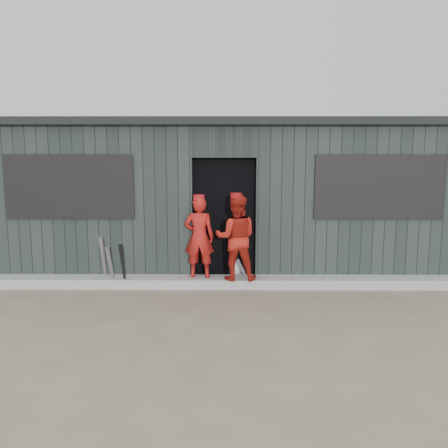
{
  "coord_description": "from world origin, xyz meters",
  "views": [
    {
      "loc": [
        0.05,
        -5.72,
        2.26
      ],
      "look_at": [
        0.0,
        1.8,
        1.0
      ],
      "focal_mm": 40.0,
      "sensor_mm": 36.0,
      "label": 1
    }
  ],
  "objects_px": {
    "bat_right": "(123,266)",
    "dugout": "(225,194)",
    "player_red_right": "(236,238)",
    "bat_mid": "(104,262)",
    "player_red_left": "(199,237)",
    "player_grey_back": "(238,246)",
    "bat_left": "(111,268)"
  },
  "relations": [
    {
      "from": "bat_left",
      "to": "player_red_right",
      "type": "xyz_separation_m",
      "value": [
        1.9,
        0.08,
        0.45
      ]
    },
    {
      "from": "bat_mid",
      "to": "bat_right",
      "type": "xyz_separation_m",
      "value": [
        0.3,
        -0.04,
        -0.06
      ]
    },
    {
      "from": "player_red_left",
      "to": "player_red_right",
      "type": "distance_m",
      "value": 0.58
    },
    {
      "from": "bat_right",
      "to": "player_red_left",
      "type": "relative_size",
      "value": 0.56
    },
    {
      "from": "bat_mid",
      "to": "player_red_right",
      "type": "xyz_separation_m",
      "value": [
        2.04,
        -0.03,
        0.39
      ]
    },
    {
      "from": "bat_right",
      "to": "player_grey_back",
      "type": "xyz_separation_m",
      "value": [
        1.77,
        0.58,
        0.2
      ]
    },
    {
      "from": "player_red_left",
      "to": "player_grey_back",
      "type": "distance_m",
      "value": 0.78
    },
    {
      "from": "bat_mid",
      "to": "player_grey_back",
      "type": "relative_size",
      "value": 0.77
    },
    {
      "from": "bat_mid",
      "to": "player_grey_back",
      "type": "height_order",
      "value": "player_grey_back"
    },
    {
      "from": "bat_right",
      "to": "player_red_right",
      "type": "relative_size",
      "value": 0.55
    },
    {
      "from": "bat_left",
      "to": "bat_mid",
      "type": "xyz_separation_m",
      "value": [
        -0.13,
        0.1,
        0.07
      ]
    },
    {
      "from": "player_red_left",
      "to": "player_grey_back",
      "type": "relative_size",
      "value": 1.15
    },
    {
      "from": "bat_left",
      "to": "bat_right",
      "type": "relative_size",
      "value": 1.01
    },
    {
      "from": "bat_mid",
      "to": "player_red_left",
      "type": "xyz_separation_m",
      "value": [
        1.47,
        0.1,
        0.37
      ]
    },
    {
      "from": "bat_right",
      "to": "bat_mid",
      "type": "bearing_deg",
      "value": 171.9
    },
    {
      "from": "player_red_right",
      "to": "player_grey_back",
      "type": "distance_m",
      "value": 0.62
    },
    {
      "from": "player_red_right",
      "to": "bat_right",
      "type": "bearing_deg",
      "value": 2.46
    },
    {
      "from": "bat_mid",
      "to": "player_red_right",
      "type": "relative_size",
      "value": 0.65
    },
    {
      "from": "bat_mid",
      "to": "player_red_right",
      "type": "distance_m",
      "value": 2.07
    },
    {
      "from": "player_red_left",
      "to": "dugout",
      "type": "height_order",
      "value": "dugout"
    },
    {
      "from": "bat_left",
      "to": "player_red_right",
      "type": "height_order",
      "value": "player_red_right"
    },
    {
      "from": "player_red_left",
      "to": "bat_right",
      "type": "bearing_deg",
      "value": 10.87
    },
    {
      "from": "bat_left",
      "to": "player_red_left",
      "type": "height_order",
      "value": "player_red_left"
    },
    {
      "from": "bat_left",
      "to": "dugout",
      "type": "relative_size",
      "value": 0.09
    },
    {
      "from": "bat_right",
      "to": "player_red_left",
      "type": "xyz_separation_m",
      "value": [
        1.16,
        0.15,
        0.43
      ]
    },
    {
      "from": "bat_right",
      "to": "dugout",
      "type": "xyz_separation_m",
      "value": [
        1.55,
        1.81,
        0.93
      ]
    },
    {
      "from": "bat_right",
      "to": "player_red_left",
      "type": "distance_m",
      "value": 1.25
    },
    {
      "from": "bat_mid",
      "to": "player_grey_back",
      "type": "bearing_deg",
      "value": 14.48
    },
    {
      "from": "bat_right",
      "to": "player_red_right",
      "type": "height_order",
      "value": "player_red_right"
    },
    {
      "from": "dugout",
      "to": "player_red_right",
      "type": "bearing_deg",
      "value": -84.14
    },
    {
      "from": "player_red_right",
      "to": "dugout",
      "type": "distance_m",
      "value": 1.86
    },
    {
      "from": "bat_mid",
      "to": "player_red_left",
      "type": "relative_size",
      "value": 0.67
    }
  ]
}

